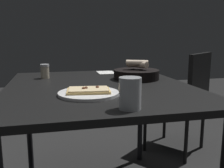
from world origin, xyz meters
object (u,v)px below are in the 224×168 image
object	(u,v)px
chair_near	(185,97)
dining_table	(99,96)
pizza_plate	(89,93)
bread_basket	(136,73)
beer_glass	(130,95)
pepper_shaker	(45,72)

from	to	relation	value
chair_near	dining_table	bearing A→B (deg)	123.77
dining_table	pizza_plate	world-z (taller)	pizza_plate
bread_basket	beer_glass	xyz separation A→B (m)	(-0.62, 0.23, 0.02)
pizza_plate	chair_near	bearing A→B (deg)	-49.72
pizza_plate	pepper_shaker	xyz separation A→B (m)	(0.52, 0.21, 0.03)
dining_table	beer_glass	distance (m)	0.50
pizza_plate	pepper_shaker	world-z (taller)	pepper_shaker
pizza_plate	chair_near	size ratio (longest dim) A/B	0.31
dining_table	chair_near	world-z (taller)	chair_near
chair_near	pepper_shaker	bearing A→B (deg)	103.34
pizza_plate	bread_basket	world-z (taller)	bread_basket
beer_glass	pepper_shaker	distance (m)	0.85
bread_basket	pepper_shaker	bearing A→B (deg)	73.64
dining_table	pepper_shaker	bearing A→B (deg)	44.36
pizza_plate	pepper_shaker	bearing A→B (deg)	21.35
pizza_plate	pepper_shaker	distance (m)	0.56
dining_table	pepper_shaker	size ratio (longest dim) A/B	12.88
chair_near	beer_glass	bearing A→B (deg)	142.06
pepper_shaker	chair_near	world-z (taller)	chair_near
beer_glass	bread_basket	bearing A→B (deg)	-20.61
pizza_plate	beer_glass	xyz separation A→B (m)	(-0.26, -0.12, 0.04)
dining_table	bread_basket	distance (m)	0.31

